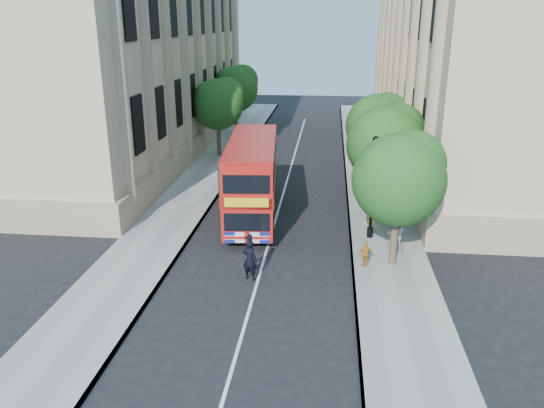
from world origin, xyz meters
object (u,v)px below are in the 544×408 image
(double_decker_bus, at_px, (252,177))
(lamp_post, at_px, (372,192))
(police_constable, at_px, (250,260))
(woman_pedestrian, at_px, (396,234))
(box_van, at_px, (240,175))

(double_decker_bus, bearing_deg, lamp_post, -25.85)
(police_constable, distance_m, woman_pedestrian, 7.24)
(double_decker_bus, xyz_separation_m, box_van, (-1.39, 4.12, -1.10))
(box_van, distance_m, police_constable, 11.76)
(lamp_post, height_order, double_decker_bus, lamp_post)
(woman_pedestrian, bearing_deg, double_decker_bus, -26.38)
(double_decker_bus, bearing_deg, box_van, 103.77)
(double_decker_bus, bearing_deg, woman_pedestrian, -33.63)
(lamp_post, distance_m, box_van, 10.16)
(box_van, bearing_deg, police_constable, -78.27)
(police_constable, xyz_separation_m, woman_pedestrian, (6.40, 3.38, 0.07))
(lamp_post, height_order, woman_pedestrian, lamp_post)
(lamp_post, bearing_deg, box_van, 139.71)
(lamp_post, height_order, box_van, lamp_post)
(lamp_post, xyz_separation_m, police_constable, (-5.34, -5.00, -1.60))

